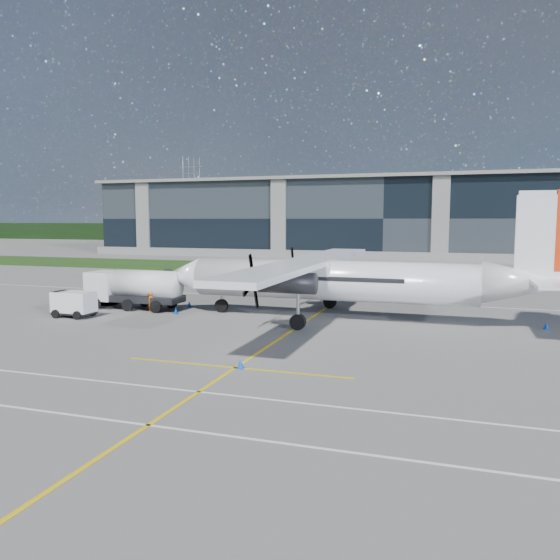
% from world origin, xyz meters
% --- Properties ---
extents(ground, '(400.00, 400.00, 0.00)m').
position_xyz_m(ground, '(0.00, 40.00, 0.00)').
color(ground, '#615F5C').
rests_on(ground, ground).
extents(grass_strip, '(400.00, 18.00, 0.04)m').
position_xyz_m(grass_strip, '(0.00, 48.00, 0.02)').
color(grass_strip, '#18380F').
rests_on(grass_strip, ground).
extents(terminal_building, '(120.00, 20.00, 15.00)m').
position_xyz_m(terminal_building, '(0.00, 80.00, 7.50)').
color(terminal_building, black).
rests_on(terminal_building, ground).
extents(tree_line, '(400.00, 6.00, 6.00)m').
position_xyz_m(tree_line, '(0.00, 140.00, 3.00)').
color(tree_line, black).
rests_on(tree_line, ground).
extents(pylon_west, '(9.00, 4.60, 30.00)m').
position_xyz_m(pylon_west, '(-80.00, 150.00, 15.00)').
color(pylon_west, gray).
rests_on(pylon_west, ground).
extents(yellow_taxiway_centerline, '(0.20, 70.00, 0.01)m').
position_xyz_m(yellow_taxiway_centerline, '(3.00, 10.00, 0.01)').
color(yellow_taxiway_centerline, yellow).
rests_on(yellow_taxiway_centerline, ground).
extents(white_lane_line, '(90.00, 0.15, 0.01)m').
position_xyz_m(white_lane_line, '(0.00, -14.00, 0.01)').
color(white_lane_line, white).
rests_on(white_lane_line, ground).
extents(turboprop_aircraft, '(29.74, 30.84, 9.25)m').
position_xyz_m(turboprop_aircraft, '(5.48, 8.77, 4.63)').
color(turboprop_aircraft, white).
rests_on(turboprop_aircraft, ground).
extents(fuel_tanker_truck, '(8.57, 2.79, 3.21)m').
position_xyz_m(fuel_tanker_truck, '(-12.56, 8.12, 1.61)').
color(fuel_tanker_truck, silver).
rests_on(fuel_tanker_truck, ground).
extents(baggage_tug, '(3.22, 1.93, 1.93)m').
position_xyz_m(baggage_tug, '(-14.14, 3.36, 0.96)').
color(baggage_tug, silver).
rests_on(baggage_tug, ground).
extents(ground_crew_person, '(0.79, 0.89, 1.82)m').
position_xyz_m(ground_crew_person, '(-9.76, 7.11, 0.91)').
color(ground_crew_person, '#F25907').
rests_on(ground_crew_person, ground).
extents(safety_cone_stbdwing, '(0.36, 0.36, 0.50)m').
position_xyz_m(safety_cone_stbdwing, '(2.91, 24.22, 0.25)').
color(safety_cone_stbdwing, '#0B3EBC').
rests_on(safety_cone_stbdwing, ground).
extents(safety_cone_tail, '(0.36, 0.36, 0.50)m').
position_xyz_m(safety_cone_tail, '(19.09, 9.46, 0.25)').
color(safety_cone_tail, '#0B3EBC').
rests_on(safety_cone_tail, ground).
extents(safety_cone_portwing, '(0.36, 0.36, 0.50)m').
position_xyz_m(safety_cone_portwing, '(3.28, -6.02, 0.25)').
color(safety_cone_portwing, '#0B3EBC').
rests_on(safety_cone_portwing, ground).
extents(safety_cone_nose_port, '(0.36, 0.36, 0.50)m').
position_xyz_m(safety_cone_nose_port, '(-7.50, 6.93, 0.25)').
color(safety_cone_nose_port, '#0B3EBC').
rests_on(safety_cone_nose_port, ground).
extents(safety_cone_nose_stbd, '(0.36, 0.36, 0.50)m').
position_xyz_m(safety_cone_nose_stbd, '(-8.09, 10.30, 0.25)').
color(safety_cone_nose_stbd, '#0B3EBC').
rests_on(safety_cone_nose_stbd, ground).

